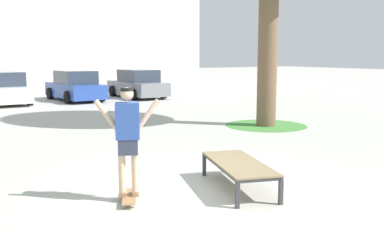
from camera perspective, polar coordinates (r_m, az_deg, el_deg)
The scene contains 8 objects.
ground_plane at distance 7.42m, azimuth 0.18°, elevation -9.35°, with size 120.00×120.00×0.00m, color #B7B5AD.
skate_box at distance 7.54m, azimuth 6.07°, elevation -5.83°, with size 1.31×2.04×0.46m.
skateboard at distance 7.01m, azimuth -8.16°, elevation -9.84°, with size 0.52×0.81×0.09m.
skater at distance 6.77m, azimuth -8.34°, elevation -1.82°, with size 0.94×0.50×1.69m.
grass_patch_near_right at distance 14.44m, azimuth 9.55°, elevation -0.70°, with size 2.63×2.63×0.01m, color #47893D.
car_white at distance 22.30m, azimuth -23.27°, elevation 3.70°, with size 2.02×4.25×1.50m.
car_blue at distance 22.88m, azimuth -14.93°, elevation 4.20°, with size 2.12×4.30×1.50m.
car_grey at distance 23.84m, azimuth -7.08°, elevation 4.58°, with size 2.04×4.26×1.50m.
Camera 1 is at (-3.76, -5.98, 2.27)m, focal length 41.07 mm.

